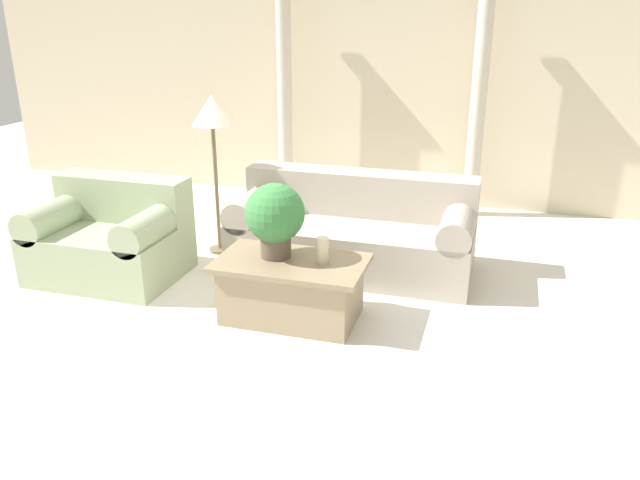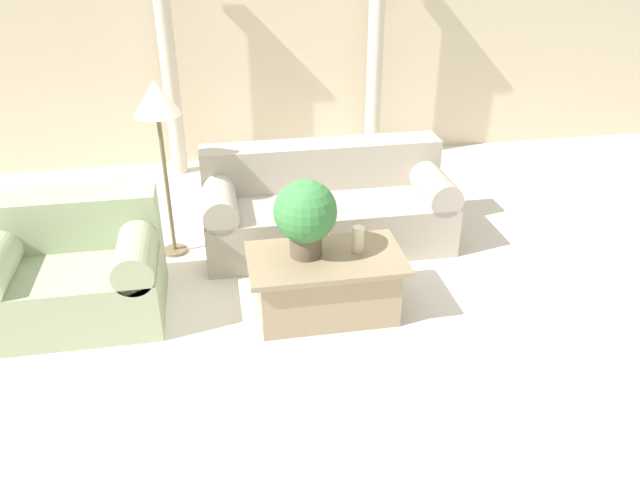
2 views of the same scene
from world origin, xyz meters
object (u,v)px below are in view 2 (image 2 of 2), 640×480
loveseat (75,268)px  potted_plant (305,214)px  sofa_long (326,205)px  floor_lamp (157,107)px  coffee_table (326,284)px

loveseat → potted_plant: potted_plant is taller
sofa_long → floor_lamp: floor_lamp is taller
sofa_long → potted_plant: size_ratio=3.75×
floor_lamp → coffee_table: bearing=-44.6°
sofa_long → floor_lamp: 1.62m
coffee_table → floor_lamp: (-1.12, 1.10, 1.04)m
coffee_table → potted_plant: (-0.13, 0.05, 0.54)m
loveseat → floor_lamp: (0.65, 0.76, 0.92)m
coffee_table → floor_lamp: floor_lamp is taller
coffee_table → floor_lamp: size_ratio=0.75×
loveseat → coffee_table: (1.77, -0.34, -0.12)m
loveseat → coffee_table: 1.80m
loveseat → coffee_table: bearing=-10.9°
potted_plant → floor_lamp: 1.52m
sofa_long → potted_plant: potted_plant is taller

